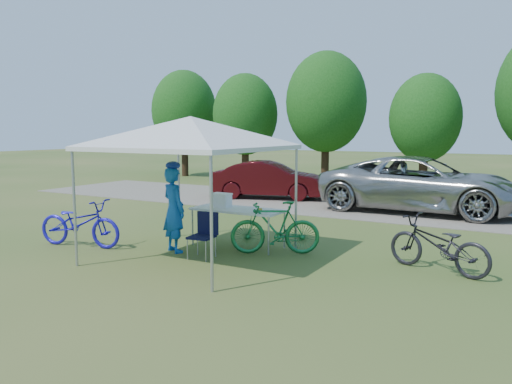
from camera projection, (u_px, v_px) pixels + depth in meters
ground at (193, 258)px, 9.68m from camera, size 100.00×100.00×0.00m
gravel_strip at (338, 205)px, 16.58m from camera, size 24.00×5.00×0.02m
canopy at (190, 120)px, 9.36m from camera, size 4.53×4.53×3.00m
treeline at (382, 105)px, 21.51m from camera, size 24.89×4.28×6.30m
folding_table at (238, 211)px, 10.58m from camera, size 1.98×0.82×0.81m
folding_chair at (205, 231)px, 9.70m from camera, size 0.50×0.52×0.88m
cooler at (221, 200)px, 10.77m from camera, size 0.42×0.29×0.31m
ice_cream_cup at (260, 210)px, 10.25m from camera, size 0.08×0.08×0.06m
cyclist at (174, 210)px, 10.10m from camera, size 0.74×0.62×1.73m
bike_blue at (80, 223)px, 10.59m from camera, size 2.04×1.06×1.02m
bike_green at (275, 228)px, 9.96m from camera, size 1.81×1.29×1.07m
bike_dark at (438, 245)px, 8.68m from camera, size 1.97×1.18×0.98m
minivan at (422, 184)px, 15.04m from camera, size 6.04×2.84×1.67m
sedan at (269, 180)px, 18.08m from camera, size 4.30×2.54×1.34m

